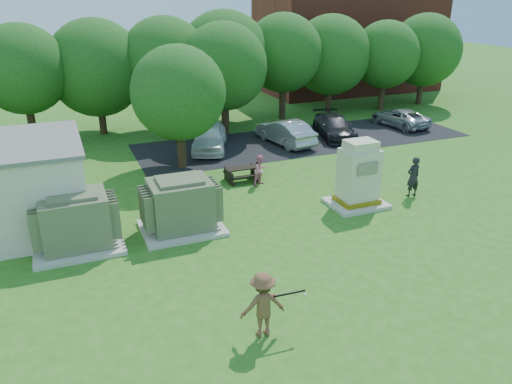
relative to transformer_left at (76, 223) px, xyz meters
name	(u,v)px	position (x,y,z in m)	size (l,w,h in m)	color
ground	(303,273)	(6.50, -4.50, -0.97)	(120.00, 120.00, 0.00)	#2D6619
brick_building	(347,43)	(24.50, 22.50, 3.03)	(15.00, 8.00, 8.00)	maroon
parking_strip	(305,140)	(13.50, 9.00, -0.96)	(20.00, 6.00, 0.01)	#232326
transformer_left	(76,223)	(0.00, 0.00, 0.00)	(3.00, 2.40, 2.07)	beige
transformer_right	(181,206)	(3.70, 0.00, 0.00)	(3.00, 2.40, 2.07)	beige
generator_cabinet	(358,178)	(11.05, -0.47, 0.26)	(2.30, 1.89, 2.81)	beige
picnic_table	(242,172)	(7.63, 4.01, -0.55)	(1.55, 1.17, 0.66)	black
batter	(263,305)	(4.14, -6.80, -0.05)	(1.18, 0.68, 1.83)	brown
person_by_generator	(413,177)	(13.83, -0.52, -0.08)	(0.65, 0.43, 1.79)	black
person_at_picnic	(260,170)	(8.22, 3.22, -0.25)	(0.70, 0.54, 1.43)	pink
car_white	(209,137)	(7.65, 9.28, -0.22)	(1.78, 4.42, 1.51)	white
car_silver_a	(285,132)	(12.09, 8.77, -0.26)	(1.51, 4.34, 1.43)	#AEAFB3
car_dark	(334,127)	(15.45, 8.89, -0.31)	(1.84, 4.54, 1.32)	black
car_silver_b	(400,118)	(20.80, 9.60, -0.39)	(1.92, 4.16, 1.16)	#B3B3B8
batting_equipment	(289,294)	(4.78, -6.97, 0.21)	(1.06, 0.20, 0.19)	black
tree_row	(194,63)	(8.25, 14.00, 3.18)	(41.30, 13.30, 7.30)	#47301E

